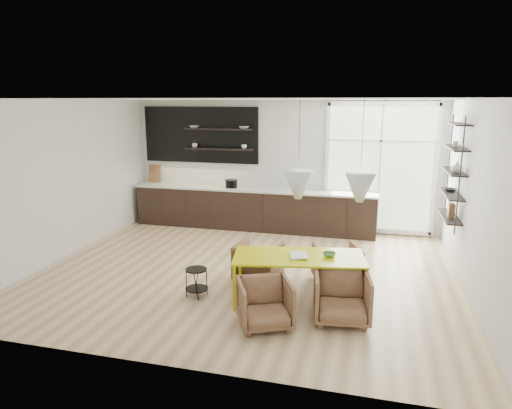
% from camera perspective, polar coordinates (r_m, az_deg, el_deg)
% --- Properties ---
extents(room, '(7.02, 6.01, 2.91)m').
position_cam_1_polar(room, '(8.48, 4.59, 3.18)').
color(room, beige).
rests_on(room, ground).
extents(kitchen_run, '(5.54, 0.69, 2.75)m').
position_cam_1_polar(kitchen_run, '(10.45, -0.83, 0.22)').
color(kitchen_run, black).
rests_on(kitchen_run, ground).
extents(right_shelving, '(0.26, 1.22, 1.90)m').
position_cam_1_polar(right_shelving, '(8.51, 23.50, 3.49)').
color(right_shelving, black).
rests_on(right_shelving, ground).
extents(dining_table, '(2.01, 1.18, 0.69)m').
position_cam_1_polar(dining_table, '(6.67, 5.39, -6.81)').
color(dining_table, '#BCC406').
rests_on(dining_table, ground).
extents(armchair_back_left, '(0.76, 0.78, 0.64)m').
position_cam_1_polar(armchair_back_left, '(7.51, 0.32, -7.08)').
color(armchair_back_left, brown).
rests_on(armchair_back_left, ground).
extents(armchair_back_right, '(0.88, 0.89, 0.64)m').
position_cam_1_polar(armchair_back_right, '(7.48, 10.02, -7.36)').
color(armchair_back_right, brown).
rests_on(armchair_back_right, ground).
extents(armchair_front_left, '(0.89, 0.90, 0.62)m').
position_cam_1_polar(armchair_front_left, '(6.04, 1.12, -12.29)').
color(armchair_front_left, brown).
rests_on(armchair_front_left, ground).
extents(armchair_front_right, '(0.82, 0.84, 0.67)m').
position_cam_1_polar(armchair_front_right, '(6.27, 10.66, -11.29)').
color(armchair_front_right, brown).
rests_on(armchair_front_right, ground).
extents(wire_stool, '(0.34, 0.34, 0.44)m').
position_cam_1_polar(wire_stool, '(6.96, -7.45, -9.17)').
color(wire_stool, black).
rests_on(wire_stool, ground).
extents(table_book, '(0.31, 0.38, 0.03)m').
position_cam_1_polar(table_book, '(6.62, 4.28, -6.36)').
color(table_book, white).
rests_on(table_book, dining_table).
extents(table_bowl, '(0.24, 0.24, 0.06)m').
position_cam_1_polar(table_bowl, '(6.68, 9.14, -6.20)').
color(table_bowl, '#507945').
rests_on(table_bowl, dining_table).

